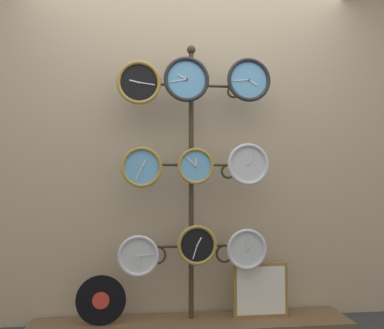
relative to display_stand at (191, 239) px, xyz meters
The scene contains 14 objects.
shop_wall 0.80m from the display_stand, 90.00° to the left, with size 4.40×0.04×2.80m.
low_shelf 0.59m from the display_stand, 90.00° to the right, with size 2.20×0.36×0.06m.
display_stand is the anchor object (origin of this frame).
clock_top_left 1.15m from the display_stand, 166.03° to the right, with size 0.31×0.04×0.31m.
clock_top_center 1.12m from the display_stand, 114.10° to the right, with size 0.32×0.04×0.32m.
clock_top_right 1.21m from the display_stand, 11.59° to the right, with size 0.32×0.04×0.32m.
clock_middle_left 0.62m from the display_stand, 166.33° to the right, with size 0.28×0.04×0.28m.
clock_middle_center 0.52m from the display_stand, 75.82° to the right, with size 0.26×0.04×0.26m.
clock_middle_right 0.67m from the display_stand, 13.59° to the right, with size 0.30×0.04×0.30m.
clock_bottom_left 0.39m from the display_stand, 167.08° to the right, with size 0.28×0.04×0.28m.
clock_bottom_center 0.12m from the display_stand, 76.40° to the right, with size 0.27×0.04×0.27m.
clock_bottom_right 0.40m from the display_stand, 14.61° to the right, with size 0.28×0.04×0.28m.
vinyl_record 0.73m from the display_stand, behind, with size 0.33×0.01×0.33m.
picture_frame 0.61m from the display_stand, ahead, with size 0.39×0.02×0.38m.
Camera 1 is at (-0.31, -2.25, 1.00)m, focal length 35.00 mm.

